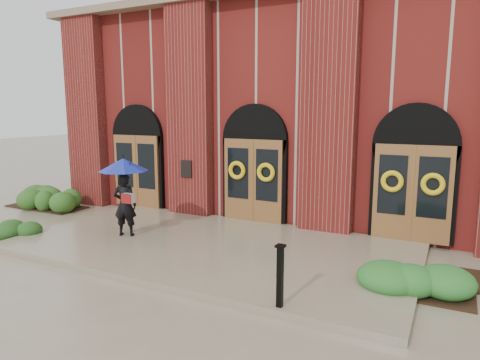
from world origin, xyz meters
The scene contains 8 objects.
ground centered at (0.00, 0.00, 0.00)m, with size 90.00×90.00×0.00m, color gray.
landing centered at (0.00, 0.15, 0.07)m, with size 10.00×5.30×0.15m, color gray.
church_building centered at (0.00, 8.78, 3.50)m, with size 16.20×12.53×7.00m.
man_with_umbrella centered at (-2.40, -0.26, 1.62)m, with size 1.69×1.69×2.10m.
metal_post centered at (2.90, -2.35, 0.73)m, with size 0.16×0.16×1.11m.
hedge_wall_left centered at (-7.78, 1.55, 0.35)m, with size 2.70×1.08×0.69m, color #2A531B.
hedge_front_left centered at (-5.25, -1.37, 0.22)m, with size 1.24×1.06×0.44m, color #214819.
hedge_front_right centered at (5.10, 0.00, 0.28)m, with size 1.59×1.36×0.56m, color #266424.
Camera 1 is at (5.43, -8.85, 3.52)m, focal length 32.00 mm.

